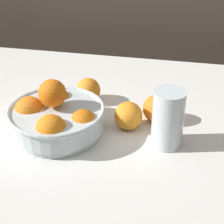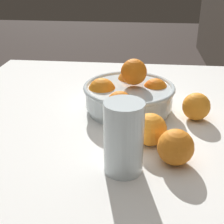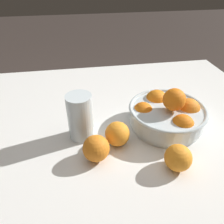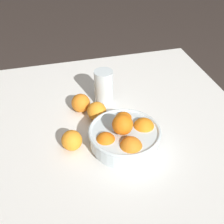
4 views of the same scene
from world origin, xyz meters
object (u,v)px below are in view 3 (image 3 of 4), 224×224
at_px(fruit_bowl, 167,114).
at_px(orange_loose_aside, 178,158).
at_px(orange_loose_near_bowl, 96,148).
at_px(orange_loose_front, 117,134).
at_px(juice_glass, 81,119).

relative_size(fruit_bowl, orange_loose_aside, 3.45).
distance_m(orange_loose_near_bowl, orange_loose_front, 0.09).
height_order(juice_glass, orange_loose_front, juice_glass).
bearing_deg(juice_glass, fruit_bowl, -178.41).
bearing_deg(orange_loose_near_bowl, fruit_bowl, -155.68).
bearing_deg(orange_loose_front, fruit_bowl, -161.03).
height_order(juice_glass, orange_loose_aside, juice_glass).
xyz_separation_m(fruit_bowl, juice_glass, (0.29, 0.01, 0.02)).
distance_m(fruit_bowl, orange_loose_near_bowl, 0.28).
distance_m(juice_glass, orange_loose_near_bowl, 0.12).
bearing_deg(orange_loose_aside, orange_loose_front, -40.66).
bearing_deg(juice_glass, orange_loose_front, 152.86).
relative_size(fruit_bowl, juice_glass, 1.70).
height_order(fruit_bowl, orange_loose_aside, fruit_bowl).
distance_m(fruit_bowl, orange_loose_aside, 0.19).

